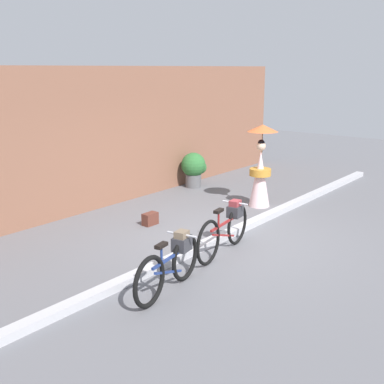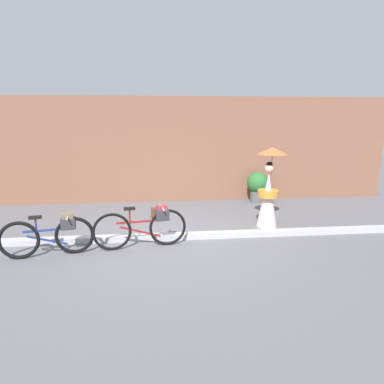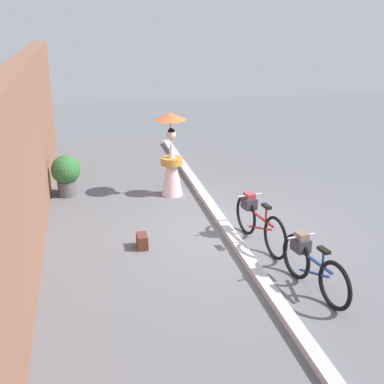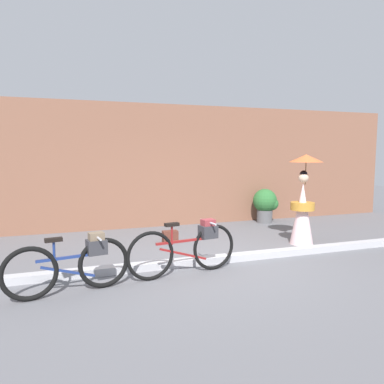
{
  "view_description": "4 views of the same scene",
  "coord_description": "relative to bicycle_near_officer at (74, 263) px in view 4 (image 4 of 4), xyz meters",
  "views": [
    {
      "loc": [
        -6.93,
        -4.86,
        3.1
      ],
      "look_at": [
        -0.19,
        0.59,
        0.85
      ],
      "focal_mm": 44.95,
      "sensor_mm": 36.0,
      "label": 1
    },
    {
      "loc": [
        -0.24,
        -6.9,
        2.55
      ],
      "look_at": [
        0.55,
        0.44,
        0.92
      ],
      "focal_mm": 31.96,
      "sensor_mm": 36.0,
      "label": 2
    },
    {
      "loc": [
        -8.42,
        2.53,
        4.0
      ],
      "look_at": [
        -0.01,
        0.7,
        0.9
      ],
      "focal_mm": 47.73,
      "sensor_mm": 36.0,
      "label": 3
    },
    {
      "loc": [
        -2.19,
        -5.62,
        1.89
      ],
      "look_at": [
        -0.13,
        0.48,
        1.2
      ],
      "focal_mm": 33.58,
      "sensor_mm": 36.0,
      "label": 4
    }
  ],
  "objects": [
    {
      "name": "bicycle_far_side",
      "position": [
        1.71,
        0.25,
        0.03
      ],
      "size": [
        1.83,
        0.48,
        0.84
      ],
      "color": "black",
      "rests_on": "ground_plane"
    },
    {
      "name": "backpack_on_pavement",
      "position": [
        1.97,
        2.29,
        -0.29
      ],
      "size": [
        0.32,
        0.18,
        0.25
      ],
      "color": "#592D23",
      "rests_on": "ground_plane"
    },
    {
      "name": "potted_plant_by_door",
      "position": [
        5.04,
        3.61,
        0.11
      ],
      "size": [
        0.66,
        0.65,
        0.93
      ],
      "color": "#59595B",
      "rests_on": "ground_plane"
    },
    {
      "name": "bicycle_near_officer",
      "position": [
        0.0,
        0.0,
        0.0
      ],
      "size": [
        1.66,
        0.49,
        0.8
      ],
      "color": "black",
      "rests_on": "ground_plane"
    },
    {
      "name": "ground_plane",
      "position": [
        2.2,
        0.65,
        -0.42
      ],
      "size": [
        30.0,
        30.0,
        0.0
      ],
      "primitive_type": "plane",
      "color": "slate"
    },
    {
      "name": "sidewalk_curb",
      "position": [
        2.2,
        0.65,
        -0.36
      ],
      "size": [
        14.0,
        0.2,
        0.12
      ],
      "primitive_type": "cube",
      "color": "#B2B2B7",
      "rests_on": "ground_plane"
    },
    {
      "name": "person_with_parasol",
      "position": [
        4.57,
        1.3,
        0.47
      ],
      "size": [
        0.69,
        0.69,
        1.87
      ],
      "color": "silver",
      "rests_on": "ground_plane"
    },
    {
      "name": "building_wall",
      "position": [
        2.2,
        4.2,
        1.15
      ],
      "size": [
        14.0,
        0.4,
        3.14
      ],
      "primitive_type": "cube",
      "color": "brown",
      "rests_on": "ground_plane"
    }
  ]
}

